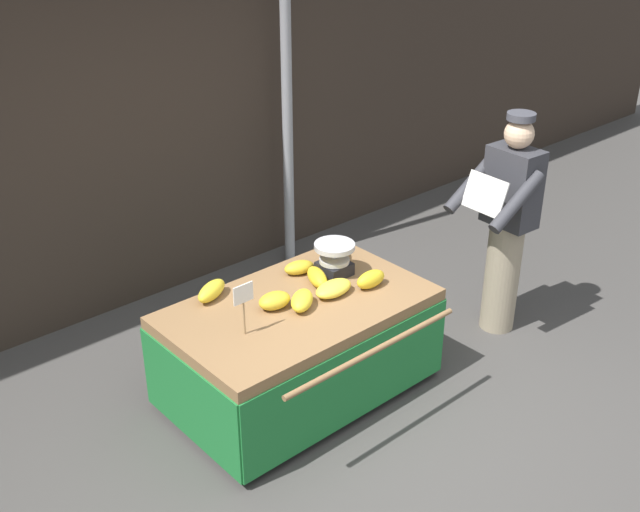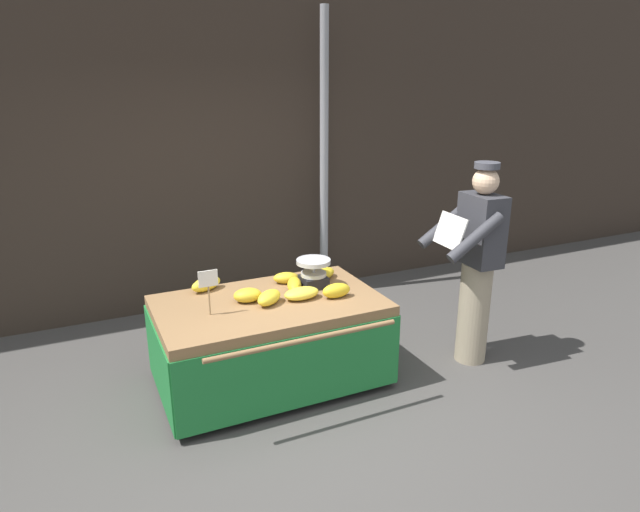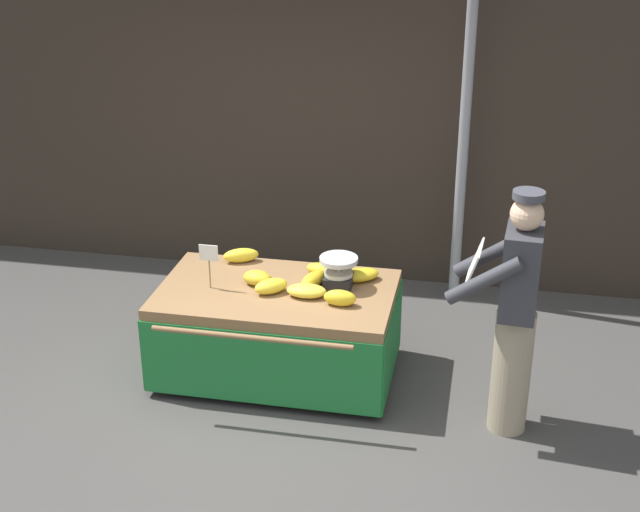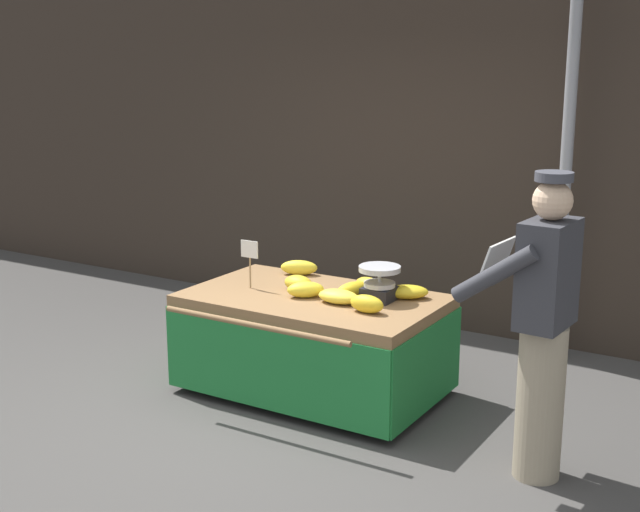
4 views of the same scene
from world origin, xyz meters
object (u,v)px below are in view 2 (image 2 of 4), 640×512
weighing_scale (314,273)px  banana_bunch_2 (248,295)px  banana_bunch_0 (336,291)px  banana_bunch_1 (269,298)px  street_pole (324,160)px  vendor_person (476,264)px  banana_cart (270,323)px  banana_bunch_3 (206,284)px  price_sign (208,283)px  banana_bunch_5 (294,285)px  banana_bunch_7 (302,293)px  banana_bunch_4 (286,278)px  banana_bunch_6 (322,274)px

weighing_scale → banana_bunch_2: 0.60m
banana_bunch_0 → banana_bunch_1: bearing=169.5°
banana_bunch_1 → banana_bunch_2: bearing=139.4°
street_pole → vendor_person: 2.11m
banana_cart → banana_bunch_3: size_ratio=6.34×
price_sign → banana_bunch_1: size_ratio=1.36×
street_pole → banana_bunch_5: street_pole is taller
banana_bunch_3 → vendor_person: (2.07, -0.79, 0.11)m
banana_bunch_3 → banana_bunch_7: banana_bunch_3 is taller
banana_bunch_4 → banana_cart: bearing=-130.9°
price_sign → banana_bunch_0: (0.98, -0.09, -0.19)m
street_pole → banana_bunch_6: (-0.65, -1.32, -0.77)m
banana_bunch_3 → banana_bunch_6: banana_bunch_3 is taller
banana_bunch_4 → banana_bunch_6: size_ratio=0.75×
street_pole → banana_bunch_2: (-1.38, -1.53, -0.76)m
weighing_scale → banana_bunch_7: 0.29m
street_pole → banana_bunch_4: 1.77m
price_sign → banana_bunch_4: bearing=26.8°
banana_cart → banana_bunch_3: banana_bunch_3 is taller
banana_cart → banana_bunch_6: bearing=25.0°
weighing_scale → banana_bunch_0: 0.30m
banana_cart → banana_bunch_0: bearing=-17.6°
street_pole → banana_bunch_7: size_ratio=10.64×
banana_bunch_6 → vendor_person: (1.11, -0.64, 0.12)m
banana_cart → banana_bunch_6: size_ratio=6.07×
weighing_scale → price_sign: (-0.91, -0.20, 0.13)m
weighing_scale → banana_bunch_5: bearing=-171.1°
banana_bunch_0 → banana_bunch_6: banana_bunch_0 is taller
banana_bunch_2 → banana_bunch_7: (0.40, -0.12, -0.01)m
weighing_scale → price_sign: price_sign is taller
banana_bunch_1 → vendor_person: size_ratio=0.15×
banana_bunch_2 → banana_bunch_7: banana_bunch_2 is taller
banana_cart → banana_bunch_2: banana_bunch_2 is taller
banana_cart → weighing_scale: (0.44, 0.13, 0.31)m
banana_bunch_5 → vendor_person: size_ratio=0.15×
banana_bunch_1 → banana_bunch_4: banana_bunch_1 is taller
banana_bunch_7 → banana_bunch_0: bearing=-18.5°
banana_bunch_6 → weighing_scale: bearing=-135.7°
banana_cart → price_sign: bearing=-171.7°
banana_bunch_1 → banana_cart: bearing=71.4°
banana_bunch_3 → street_pole: bearing=36.0°
weighing_scale → banana_bunch_2: size_ratio=1.29×
banana_cart → banana_bunch_1: banana_bunch_1 is taller
banana_bunch_5 → banana_bunch_6: size_ratio=0.91×
banana_bunch_1 → banana_bunch_4: size_ratio=1.16×
weighing_scale → banana_bunch_4: size_ratio=1.31×
weighing_scale → banana_bunch_7: weighing_scale is taller
banana_bunch_6 → banana_bunch_4: bearing=173.5°
banana_cart → price_sign: size_ratio=5.11×
price_sign → banana_bunch_7: size_ratio=1.19×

